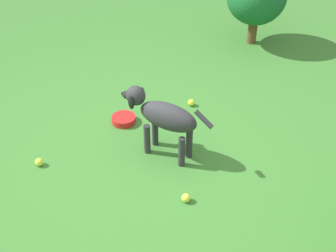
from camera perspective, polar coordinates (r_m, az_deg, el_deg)
The scene contains 6 objects.
ground at distance 3.51m, azimuth -3.90°, elevation -4.24°, with size 14.00×14.00×0.00m, color #38722D.
dog at distance 3.34m, azimuth -0.72°, elevation 1.38°, with size 0.35×0.79×0.56m.
tennis_ball_0 at distance 3.13m, azimuth 2.43°, elevation -9.60°, with size 0.07×0.07×0.07m, color #CFDF41.
tennis_ball_1 at distance 4.12m, azimuth 3.12°, elevation 3.14°, with size 0.07×0.07×0.07m, color #D4E430.
tennis_ball_2 at distance 3.56m, azimuth -16.88°, elevation -4.65°, with size 0.07×0.07×0.07m, color #CFE23D.
water_bowl at distance 3.91m, azimuth -5.95°, elevation 0.89°, with size 0.22×0.22×0.06m, color red.
Camera 1 is at (-2.56, -0.82, 2.27)m, focal length 45.54 mm.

